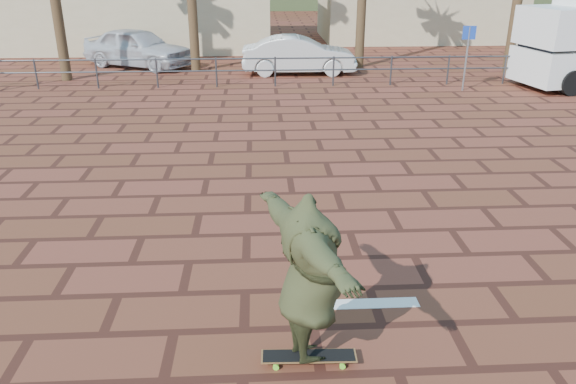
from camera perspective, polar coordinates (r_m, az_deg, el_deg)
The scene contains 8 objects.
ground at distance 8.34m, azimuth 1.50°, elevation -6.82°, with size 120.00×120.00×0.00m, color brown.
paint_stripe at distance 7.41m, azimuth 7.76°, elevation -11.17°, with size 1.40×0.22×0.01m, color white.
guardrail at distance 19.54m, azimuth -1.32°, elevation 12.63°, with size 24.06×0.06×1.00m.
longboard at distance 6.39m, azimuth 2.13°, elevation -16.36°, with size 1.05×0.26×0.10m.
skateboarder at distance 5.82m, azimuth 2.27°, elevation -8.86°, with size 2.36×0.64×1.92m, color #35391F.
car_silver at distance 23.94m, azimuth -15.04°, elevation 13.99°, with size 1.82×4.53×1.54m, color silver.
car_white at distance 21.77m, azimuth 1.12°, elevation 13.73°, with size 1.48×4.25×1.40m, color silver.
street_sign at distance 19.65m, azimuth 17.79°, elevation 13.95°, with size 0.42×0.07×2.08m.
Camera 1 is at (-0.61, -7.22, 4.11)m, focal length 35.00 mm.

